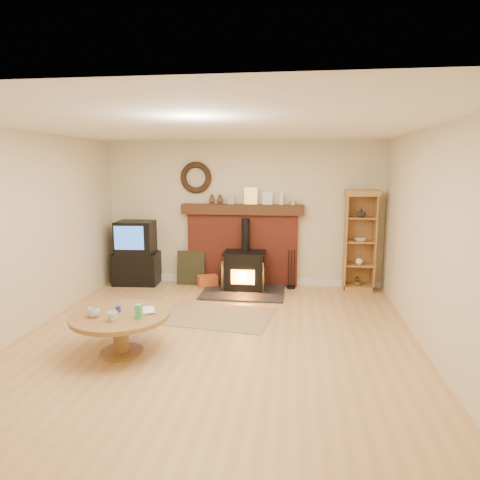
# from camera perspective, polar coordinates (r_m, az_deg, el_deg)

# --- Properties ---
(ground) EXTENTS (5.50, 5.50, 0.00)m
(ground) POSITION_cam_1_polar(r_m,az_deg,el_deg) (5.46, -3.23, -13.39)
(ground) COLOR tan
(ground) RESTS_ON ground
(room_shell) EXTENTS (5.02, 5.52, 2.61)m
(room_shell) POSITION_cam_1_polar(r_m,az_deg,el_deg) (5.14, -3.41, 4.94)
(room_shell) COLOR beige
(room_shell) RESTS_ON ground
(chimney_breast) EXTENTS (2.20, 0.22, 1.78)m
(chimney_breast) POSITION_cam_1_polar(r_m,az_deg,el_deg) (7.78, 0.32, -0.20)
(chimney_breast) COLOR maroon
(chimney_breast) RESTS_ON ground
(wood_stove) EXTENTS (1.40, 1.00, 1.25)m
(wood_stove) POSITION_cam_1_polar(r_m,az_deg,el_deg) (7.48, 0.58, -4.29)
(wood_stove) COLOR black
(wood_stove) RESTS_ON ground
(area_rug) EXTENTS (1.69, 1.27, 0.01)m
(area_rug) POSITION_cam_1_polar(r_m,az_deg,el_deg) (6.32, -3.20, -10.06)
(area_rug) COLOR brown
(area_rug) RESTS_ON ground
(tv_unit) EXTENTS (0.83, 0.61, 1.17)m
(tv_unit) POSITION_cam_1_polar(r_m,az_deg,el_deg) (8.10, -13.64, -1.82)
(tv_unit) COLOR black
(tv_unit) RESTS_ON ground
(curio_cabinet) EXTENTS (0.57, 0.41, 1.76)m
(curio_cabinet) POSITION_cam_1_polar(r_m,az_deg,el_deg) (7.68, 15.64, -0.08)
(curio_cabinet) COLOR olive
(curio_cabinet) RESTS_ON ground
(firelog_box) EXTENTS (0.40, 0.34, 0.21)m
(firelog_box) POSITION_cam_1_polar(r_m,az_deg,el_deg) (7.77, -4.33, -5.49)
(firelog_box) COLOR orange
(firelog_box) RESTS_ON ground
(leaning_painting) EXTENTS (0.52, 0.14, 0.62)m
(leaning_painting) POSITION_cam_1_polar(r_m,az_deg,el_deg) (7.93, -6.56, -3.68)
(leaning_painting) COLOR black
(leaning_painting) RESTS_ON ground
(fire_tools) EXTENTS (0.16, 0.16, 0.70)m
(fire_tools) POSITION_cam_1_polar(r_m,az_deg,el_deg) (7.70, 6.82, -5.46)
(fire_tools) COLOR black
(fire_tools) RESTS_ON ground
(coffee_table) EXTENTS (1.13, 1.13, 0.64)m
(coffee_table) POSITION_cam_1_polar(r_m,az_deg,el_deg) (5.20, -15.72, -10.42)
(coffee_table) COLOR brown
(coffee_table) RESTS_ON ground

